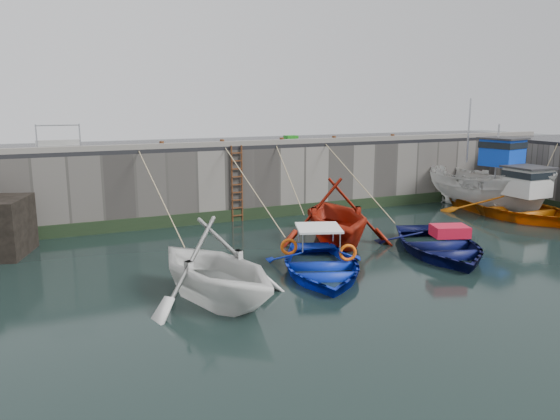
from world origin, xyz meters
name	(u,v)px	position (x,y,z in m)	size (l,w,h in m)	color
ground	(428,286)	(0.00, 0.00, 0.00)	(120.00, 120.00, 0.00)	black
quay_back	(258,176)	(0.00, 12.50, 1.50)	(30.00, 5.00, 3.00)	slate
road_back	(258,142)	(0.00, 12.50, 3.08)	(30.00, 5.00, 0.16)	black
kerb_back	(278,142)	(0.00, 10.15, 3.26)	(30.00, 0.30, 0.20)	slate
algae_back	(280,211)	(0.00, 9.96, 0.25)	(30.00, 0.08, 0.50)	black
ladder	(237,184)	(-2.00, 9.91, 1.59)	(0.51, 0.08, 3.20)	#3F1E0F
boat_near_white	(215,300)	(-5.69, 1.39, 0.00)	(4.01, 4.65, 2.45)	silver
boat_near_white_rope	(167,248)	(-5.69, 6.95, 0.00)	(0.04, 6.64, 3.10)	tan
boat_near_blue	(320,273)	(-2.15, 2.26, 0.00)	(3.38, 4.73, 0.98)	#0B25B0
boat_near_blue_rope	(256,235)	(-2.15, 7.38, 0.00)	(0.04, 5.85, 3.10)	tan
boat_near_blacktrim	(335,242)	(0.05, 5.23, 0.00)	(4.27, 4.95, 2.61)	#A8210E
boat_near_blacktrim_rope	(292,222)	(0.05, 8.86, 0.00)	(0.04, 3.45, 3.10)	tan
boat_near_navy	(439,253)	(2.51, 2.55, 0.00)	(3.71, 5.19, 1.07)	#0A0E3F
boat_near_navy_rope	(359,223)	(2.51, 7.52, 0.00)	(0.04, 5.59, 3.10)	tan
boat_far_white	(488,188)	(9.51, 7.49, 1.04)	(3.77, 6.73, 5.45)	silver
boat_far_orange	(515,207)	(9.50, 5.88, 0.43)	(4.66, 6.49, 4.34)	#D7650B
fish_crate	(291,139)	(1.11, 11.24, 3.30)	(0.56, 0.44, 0.29)	#197B16
railing	(58,144)	(-8.75, 11.25, 3.36)	(1.60, 1.05, 1.00)	#A5A8AD
bollard_a	(162,145)	(-5.00, 10.25, 3.30)	(0.18, 0.18, 0.28)	#3F1E0F
bollard_b	(222,143)	(-2.50, 10.25, 3.30)	(0.18, 0.18, 0.28)	#3F1E0F
bollard_c	(282,141)	(0.20, 10.25, 3.30)	(0.18, 0.18, 0.28)	#3F1E0F
bollard_d	(334,139)	(2.80, 10.25, 3.30)	(0.18, 0.18, 0.28)	#3F1E0F
bollard_e	(393,137)	(6.00, 10.25, 3.30)	(0.18, 0.18, 0.28)	#3F1E0F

